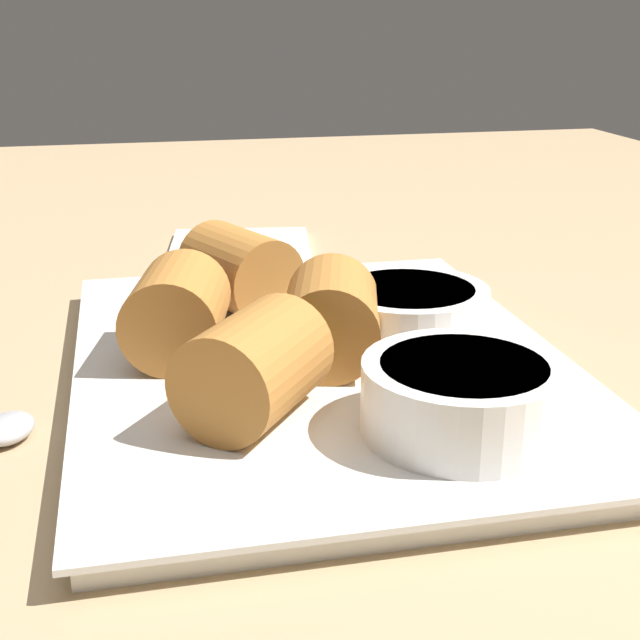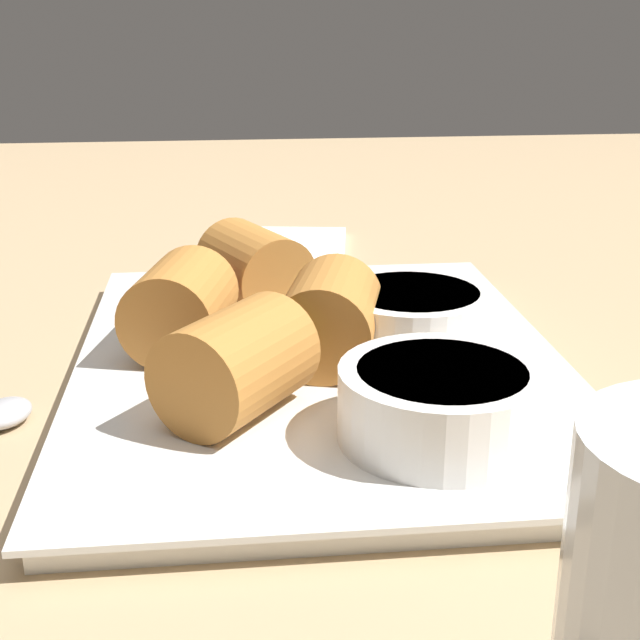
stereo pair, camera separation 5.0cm
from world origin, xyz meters
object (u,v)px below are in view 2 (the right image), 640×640
at_px(serving_plate, 320,368).
at_px(dipping_bowl_near, 411,316).
at_px(napkin, 275,249).
at_px(dipping_bowl_far, 441,401).

distance_m(serving_plate, dipping_bowl_near, 0.06).
bearing_deg(serving_plate, dipping_bowl_near, 98.15).
bearing_deg(serving_plate, napkin, -178.15).
xyz_separation_m(serving_plate, dipping_bowl_near, (-0.01, 0.05, 0.03)).
height_order(dipping_bowl_near, dipping_bowl_far, same).
relative_size(dipping_bowl_far, napkin, 0.60).
relative_size(dipping_bowl_near, dipping_bowl_far, 1.00).
relative_size(dipping_bowl_near, napkin, 0.60).
xyz_separation_m(dipping_bowl_far, napkin, (-0.38, -0.05, -0.03)).
bearing_deg(napkin, dipping_bowl_far, 7.76).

